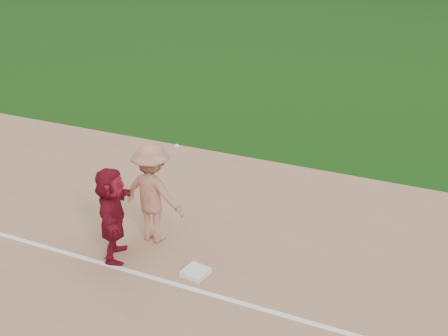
% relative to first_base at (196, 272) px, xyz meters
% --- Properties ---
extents(ground, '(160.00, 160.00, 0.00)m').
position_rel_first_base_xyz_m(ground, '(-0.30, 0.38, -0.07)').
color(ground, '#133B0B').
rests_on(ground, ground).
extents(foul_line, '(60.00, 0.10, 0.01)m').
position_rel_first_base_xyz_m(foul_line, '(-0.30, -0.42, -0.04)').
color(foul_line, white).
rests_on(foul_line, infield_dirt).
extents(first_base, '(0.49, 0.49, 0.10)m').
position_rel_first_base_xyz_m(first_base, '(0.00, 0.00, 0.00)').
color(first_base, white).
rests_on(first_base, infield_dirt).
extents(base_runner, '(1.27, 1.77, 1.84)m').
position_rel_first_base_xyz_m(base_runner, '(-1.63, -0.12, 0.87)').
color(base_runner, maroon).
rests_on(base_runner, infield_dirt).
extents(first_base_play, '(1.35, 0.83, 2.17)m').
position_rel_first_base_xyz_m(first_base_play, '(-1.31, 0.77, 0.96)').
color(first_base_play, '#99999B').
rests_on(first_base_play, infield_dirt).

